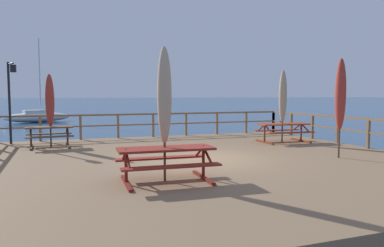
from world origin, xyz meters
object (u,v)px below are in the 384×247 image
Objects in this scene: lamp_post_hooked at (11,90)px; sailboat_distant at (37,117)px; patio_umbrella_tall_front at (50,101)px; patio_umbrella_tall_back_right at (164,96)px; picnic_table_back_left at (49,132)px; patio_umbrella_tall_mid_right at (283,97)px; patio_umbrella_short_back at (340,95)px; picnic_table_mid_left at (166,157)px; picnic_table_back_right at (283,128)px.

lamp_post_hooked is 21.13m from sailboat_distant.
sailboat_distant is at bearing 94.16° from patio_umbrella_tall_front.
sailboat_distant is at bearing 98.15° from patio_umbrella_tall_back_right.
picnic_table_back_left is at bearing 111.22° from patio_umbrella_tall_back_right.
lamp_post_hooked reaches higher than picnic_table_back_left.
patio_umbrella_tall_back_right is 7.96m from patio_umbrella_tall_mid_right.
patio_umbrella_tall_back_right is 0.94× the size of lamp_post_hooked.
picnic_table_back_left is 0.58× the size of patio_umbrella_tall_mid_right.
lamp_post_hooked is at bearing -89.46° from sailboat_distant.
patio_umbrella_tall_mid_right reaches higher than picnic_table_back_left.
patio_umbrella_tall_mid_right is 1.09× the size of patio_umbrella_tall_front.
patio_umbrella_short_back is 11.90m from lamp_post_hooked.
picnic_table_mid_left and picnic_table_back_left have the same top height.
patio_umbrella_tall_front is at bearing 146.76° from patio_umbrella_short_back.
sailboat_distant reaches higher than picnic_table_back_left.
patio_umbrella_tall_mid_right reaches higher than picnic_table_mid_left.
sailboat_distant reaches higher than patio_umbrella_tall_back_right.
picnic_table_back_left is 0.55× the size of patio_umbrella_short_back.
patio_umbrella_tall_front reaches higher than picnic_table_back_right.
sailboat_distant is (-4.14, 28.96, -0.65)m from picnic_table_mid_left.
patio_umbrella_tall_back_right reaches higher than picnic_table_back_right.
patio_umbrella_tall_front is (-2.52, 6.61, -0.19)m from patio_umbrella_tall_back_right.
picnic_table_back_left is (-2.57, 6.67, -0.02)m from picnic_table_mid_left.
picnic_table_mid_left is at bearing -63.59° from lamp_post_hooked.
lamp_post_hooked is at bearing 163.86° from picnic_table_back_right.
picnic_table_mid_left is 0.81× the size of patio_umbrella_tall_front.
patio_umbrella_tall_front is at bearing 110.83° from patio_umbrella_tall_back_right.
patio_umbrella_tall_mid_right is 9.00m from patio_umbrella_tall_front.
patio_umbrella_tall_mid_right is 0.96× the size of patio_umbrella_short_back.
patio_umbrella_short_back is at bearing -34.58° from lamp_post_hooked.
patio_umbrella_tall_back_right is at bearing -81.85° from sailboat_distant.
patio_umbrella_short_back is at bearing -33.04° from picnic_table_back_left.
patio_umbrella_short_back is (5.85, 1.19, 1.37)m from picnic_table_mid_left.
picnic_table_mid_left is 1.34m from patio_umbrella_tall_back_right.
patio_umbrella_tall_back_right is at bearing 96.95° from picnic_table_mid_left.
patio_umbrella_tall_mid_right is 26.28m from sailboat_distant.
picnic_table_mid_left is at bearing -142.00° from patio_umbrella_tall_mid_right.
picnic_table_mid_left is 6.12m from patio_umbrella_short_back.
picnic_table_back_right is (6.37, 4.96, -0.00)m from picnic_table_mid_left.
patio_umbrella_tall_back_right is 7.08m from patio_umbrella_tall_front.
patio_umbrella_tall_front is at bearing -85.84° from sailboat_distant.
patio_umbrella_short_back is (8.42, -5.48, 1.38)m from picnic_table_back_left.
picnic_table_back_right is at bearing 37.88° from picnic_table_mid_left.
picnic_table_mid_left is at bearing -83.05° from patio_umbrella_tall_back_right.
patio_umbrella_tall_back_right is (2.56, -6.60, 1.36)m from picnic_table_back_left.
patio_umbrella_short_back is at bearing 11.52° from picnic_table_mid_left.
patio_umbrella_tall_mid_right is (8.87, -1.75, 1.31)m from picnic_table_back_left.
patio_umbrella_tall_front is (0.05, 0.01, 1.17)m from picnic_table_back_left.
patio_umbrella_tall_back_right is 29.26m from sailboat_distant.
patio_umbrella_tall_mid_right is 10.69m from lamp_post_hooked.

